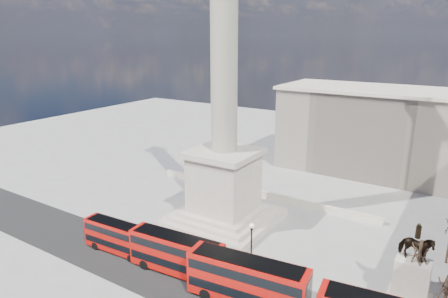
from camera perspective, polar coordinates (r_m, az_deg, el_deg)
The scene contains 14 objects.
ground at distance 55.81m, azimuth -2.82°, elevation -12.11°, with size 180.00×180.00×0.00m, color #A29F99.
asphalt_road at distance 46.39m, azimuth -5.03°, elevation -18.55°, with size 120.00×9.00×0.01m, color #242424.
nelsons_column at distance 55.05m, azimuth 0.01°, elevation 1.94°, with size 14.00×14.00×49.85m.
balustrade_wall at distance 67.99m, azimuth 5.04°, elevation -6.32°, with size 40.00×0.60×1.10m, color beige.
building_northeast at distance 82.45m, azimuth 25.68°, elevation 1.79°, with size 51.00×17.00×16.60m.
red_bus_a at distance 52.29m, azimuth -14.71°, elevation -12.13°, with size 9.90×2.79×3.97m.
red_bus_b at distance 46.93m, azimuth -6.76°, elevation -14.66°, with size 11.56×3.49×4.62m.
red_bus_c at distance 41.93m, azimuth 3.43°, elevation -18.33°, with size 12.61×4.15×5.02m.
victorian_lamp at distance 45.39m, azimuth 3.93°, elevation -13.59°, with size 0.57×0.57×6.59m.
equestrian_statue at distance 46.29m, azimuth 25.28°, elevation -15.85°, with size 4.16×3.12×8.63m.
bare_tree_near at distance 40.84m, azimuth 29.26°, elevation -16.82°, with size 1.59×1.59×6.97m.
bare_tree_mid at distance 44.88m, azimuth 26.24°, elevation -12.98°, with size 1.93×1.93×7.31m.
pedestrian_walking at distance 45.42m, azimuth 8.98°, elevation -18.16°, with size 0.66×0.43×1.81m, color black.
pedestrian_crossing at distance 49.15m, azimuth -2.96°, elevation -15.22°, with size 0.95×0.39×1.62m, color black.
Camera 1 is at (28.77, -40.01, 26.21)m, focal length 32.00 mm.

